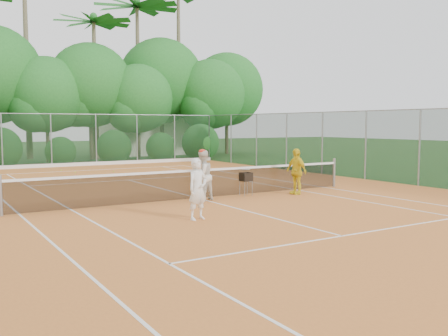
% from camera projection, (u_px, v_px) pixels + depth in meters
% --- Properties ---
extents(ground, '(120.00, 120.00, 0.00)m').
position_uv_depth(ground, '(199.00, 199.00, 16.18)').
color(ground, '#1E4418').
rests_on(ground, ground).
extents(clay_court, '(18.00, 36.00, 0.02)m').
position_uv_depth(clay_court, '(199.00, 199.00, 16.18)').
color(clay_court, '#CB732E').
rests_on(clay_court, ground).
extents(club_building, '(8.00, 5.00, 3.00)m').
position_uv_depth(club_building, '(155.00, 136.00, 41.12)').
color(club_building, beige).
rests_on(club_building, ground).
extents(tennis_net, '(11.97, 0.10, 1.10)m').
position_uv_depth(tennis_net, '(199.00, 183.00, 16.14)').
color(tennis_net, gray).
rests_on(tennis_net, clay_court).
extents(player_white, '(0.63, 0.48, 1.56)m').
position_uv_depth(player_white, '(198.00, 189.00, 12.56)').
color(player_white, white).
rests_on(player_white, clay_court).
extents(player_center_grp, '(0.92, 0.81, 1.63)m').
position_uv_depth(player_center_grp, '(202.00, 175.00, 15.67)').
color(player_center_grp, silver).
rests_on(player_center_grp, clay_court).
extents(player_yellow, '(0.44, 0.95, 1.58)m').
position_uv_depth(player_yellow, '(296.00, 171.00, 17.17)').
color(player_yellow, yellow).
rests_on(player_yellow, clay_court).
extents(ball_hopper, '(0.34, 0.34, 0.78)m').
position_uv_depth(ball_hopper, '(246.00, 177.00, 16.83)').
color(ball_hopper, gray).
rests_on(ball_hopper, clay_court).
extents(stray_ball_a, '(0.07, 0.07, 0.07)m').
position_uv_depth(stray_ball_a, '(61.00, 170.00, 25.91)').
color(stray_ball_a, '#ABCA2F').
rests_on(stray_ball_a, clay_court).
extents(stray_ball_b, '(0.07, 0.07, 0.07)m').
position_uv_depth(stray_ball_b, '(75.00, 172.00, 24.78)').
color(stray_ball_b, '#B4D531').
rests_on(stray_ball_b, clay_court).
extents(stray_ball_c, '(0.07, 0.07, 0.07)m').
position_uv_depth(stray_ball_c, '(114.00, 171.00, 25.24)').
color(stray_ball_c, '#AEC72E').
rests_on(stray_ball_c, clay_court).
extents(court_markings, '(11.03, 23.83, 0.01)m').
position_uv_depth(court_markings, '(199.00, 199.00, 16.18)').
color(court_markings, white).
rests_on(court_markings, clay_court).
extents(fence_back, '(18.07, 0.07, 3.00)m').
position_uv_depth(fence_back, '(74.00, 140.00, 28.78)').
color(fence_back, '#19381E').
rests_on(fence_back, clay_court).
extents(fence_right, '(0.07, 33.07, 3.00)m').
position_uv_depth(fence_right, '(419.00, 148.00, 19.48)').
color(fence_right, '#19381E').
rests_on(fence_right, clay_court).
extents(tropical_treeline, '(32.10, 8.49, 15.03)m').
position_uv_depth(tropical_treeline, '(73.00, 84.00, 33.64)').
color(tropical_treeline, brown).
rests_on(tropical_treeline, ground).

